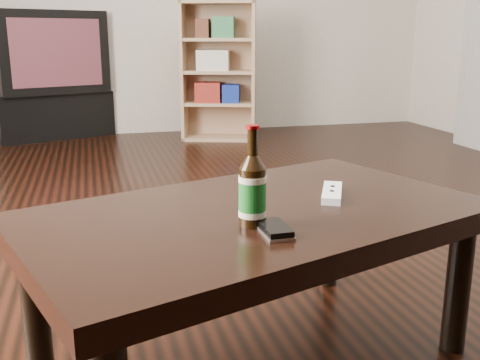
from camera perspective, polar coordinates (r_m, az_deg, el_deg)
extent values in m
cube|color=black|center=(2.50, 3.07, -6.18)|extent=(5.00, 6.00, 0.01)
cube|color=black|center=(5.29, -18.65, 6.33)|extent=(1.10, 0.82, 0.39)
cube|color=black|center=(5.24, -19.13, 12.18)|extent=(1.06, 0.87, 0.69)
cube|color=#AE2600|center=(4.97, -18.09, 12.18)|extent=(0.70, 0.28, 0.55)
cube|color=#A58062|center=(4.87, -5.73, 10.88)|extent=(0.11, 0.28, 1.15)
cube|color=#A58062|center=(4.82, 1.41, 10.90)|extent=(0.11, 0.28, 1.15)
cube|color=#A58062|center=(4.84, -2.25, 17.59)|extent=(0.68, 0.47, 0.03)
cube|color=#A58062|center=(4.90, -2.12, 4.32)|extent=(0.68, 0.47, 0.03)
cube|color=#A58062|center=(4.97, -2.04, 11.00)|extent=(0.60, 0.22, 1.15)
cube|color=#A58062|center=(4.86, -2.15, 7.77)|extent=(0.62, 0.42, 0.03)
cube|color=#A58062|center=(4.84, -2.18, 10.91)|extent=(0.62, 0.42, 0.03)
cube|color=#A58062|center=(4.83, -2.21, 14.07)|extent=(0.62, 0.42, 0.03)
cube|color=maroon|center=(4.84, -3.24, 8.90)|extent=(0.26, 0.24, 0.17)
cube|color=navy|center=(4.82, -0.91, 8.79)|extent=(0.19, 0.21, 0.15)
cube|color=beige|center=(4.82, -2.75, 12.05)|extent=(0.31, 0.25, 0.17)
cube|color=#317449|center=(4.81, -1.70, 15.23)|extent=(0.22, 0.22, 0.17)
cube|color=#53291B|center=(4.82, -3.77, 15.10)|extent=(0.16, 0.20, 0.15)
cube|color=black|center=(1.46, 1.64, -4.07)|extent=(1.34, 1.03, 0.06)
cylinder|color=black|center=(1.72, 21.26, -10.10)|extent=(0.09, 0.09, 0.38)
cylinder|color=black|center=(1.58, -20.06, -12.20)|extent=(0.09, 0.09, 0.38)
cylinder|color=black|center=(2.03, 9.01, -5.40)|extent=(0.09, 0.09, 0.38)
cylinder|color=black|center=(1.31, 1.27, -1.76)|extent=(0.07, 0.07, 0.14)
cylinder|color=#135D1A|center=(1.31, 1.27, -1.64)|extent=(0.07, 0.07, 0.09)
cylinder|color=beige|center=(1.30, 1.28, 0.12)|extent=(0.08, 0.08, 0.01)
cylinder|color=beige|center=(1.32, 1.26, -3.37)|extent=(0.08, 0.08, 0.01)
cone|color=black|center=(1.29, 1.29, 1.85)|extent=(0.07, 0.07, 0.03)
cylinder|color=black|center=(1.28, 1.30, 3.86)|extent=(0.03, 0.03, 0.06)
cylinder|color=maroon|center=(1.27, 1.31, 5.40)|extent=(0.04, 0.04, 0.01)
cube|color=silver|center=(1.28, 3.52, -5.29)|extent=(0.06, 0.12, 0.01)
cube|color=black|center=(1.28, 3.53, -4.94)|extent=(0.06, 0.11, 0.02)
cylinder|color=silver|center=(1.24, 4.03, -5.14)|extent=(0.02, 0.02, 0.00)
cube|color=white|center=(1.58, 9.33, -1.30)|extent=(0.13, 0.19, 0.02)
cylinder|color=black|center=(1.61, 9.38, -0.62)|extent=(0.02, 0.02, 0.00)
cylinder|color=black|center=(1.56, 9.32, -1.10)|extent=(0.02, 0.02, 0.00)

